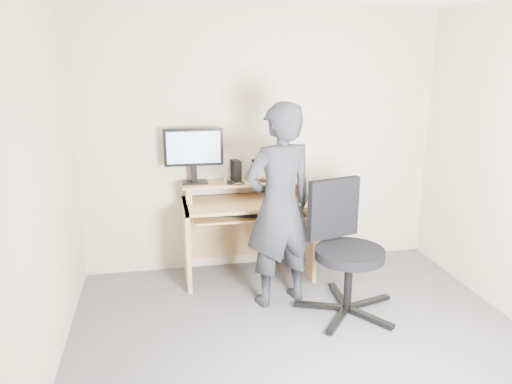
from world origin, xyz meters
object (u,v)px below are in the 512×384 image
object	(u,v)px
desk	(246,219)
office_chair	(344,244)
person	(279,206)
monitor	(194,151)

from	to	relation	value
desk	office_chair	world-z (taller)	office_chair
office_chair	person	distance (m)	0.61
office_chair	desk	bearing A→B (deg)	111.36
monitor	office_chair	xyz separation A→B (m)	(1.13, -0.96, -0.64)
monitor	office_chair	size ratio (longest dim) A/B	0.51
monitor	office_chair	bearing A→B (deg)	-38.70
desk	office_chair	xyz separation A→B (m)	(0.65, -0.88, 0.04)
person	desk	bearing A→B (deg)	-90.99
desk	person	distance (m)	0.74
office_chair	monitor	bearing A→B (deg)	124.43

